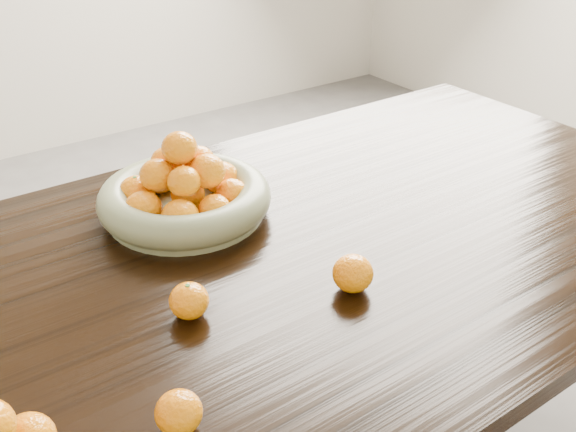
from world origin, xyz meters
TOP-DOWN VIEW (x-y plane):
  - dining_table at (0.00, 0.00)m, footprint 2.00×1.00m
  - fruit_bowl at (-0.06, 0.22)m, footprint 0.35×0.35m
  - loose_orange_0 at (-0.21, -0.08)m, footprint 0.06×0.06m
  - loose_orange_1 at (-0.33, -0.28)m, footprint 0.06×0.06m
  - loose_orange_2 at (0.05, -0.17)m, footprint 0.07×0.07m

SIDE VIEW (x-z plane):
  - dining_table at x=0.00m, z-range 0.29..1.04m
  - loose_orange_1 at x=-0.33m, z-range 0.75..0.81m
  - loose_orange_0 at x=-0.21m, z-range 0.75..0.81m
  - loose_orange_2 at x=0.05m, z-range 0.75..0.81m
  - fruit_bowl at x=-0.06m, z-range 0.71..0.89m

